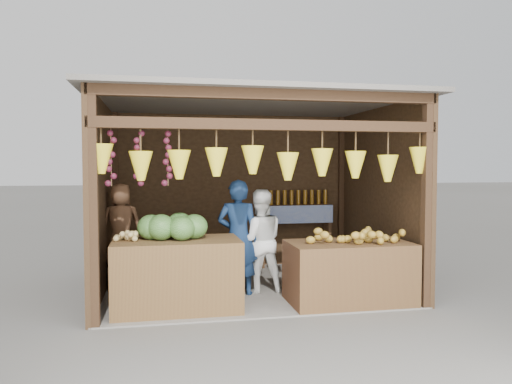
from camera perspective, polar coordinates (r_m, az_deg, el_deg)
ground at (r=7.27m, az=-0.87°, el=-10.84°), size 80.00×80.00×0.00m
stall_structure at (r=7.01m, az=-1.08°, el=2.41°), size 4.30×3.30×2.66m
back_shelf at (r=8.59m, az=4.50°, el=-2.79°), size 1.25×0.32×1.32m
counter_left at (r=6.13m, az=-9.02°, el=-9.37°), size 1.50×0.85×0.86m
counter_right at (r=6.47m, az=10.56°, el=-9.07°), size 1.53×0.85×0.78m
stool at (r=7.32m, az=-15.09°, el=-9.51°), size 0.35×0.35×0.33m
man_standing at (r=6.72m, az=-2.07°, el=-5.21°), size 0.66×0.54×1.56m
woman_standing at (r=6.86m, az=0.40°, el=-5.62°), size 0.71×0.57×1.42m
vendor_seated at (r=7.19m, az=-15.17°, el=-3.66°), size 0.61×0.43×1.17m
melon_pile at (r=6.09m, az=-9.63°, el=-3.82°), size 1.00×0.50×0.32m
tanfruit_pile at (r=6.04m, az=-14.63°, el=-4.85°), size 0.34×0.40×0.13m
mango_pile at (r=6.39m, az=11.18°, el=-4.68°), size 1.40×0.64×0.22m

